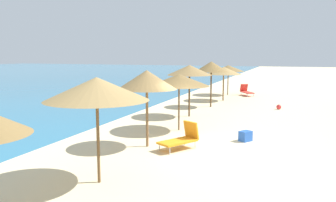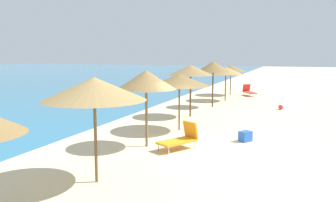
% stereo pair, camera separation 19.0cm
% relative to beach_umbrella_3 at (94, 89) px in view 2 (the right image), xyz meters
% --- Properties ---
extents(ground_plane, '(160.00, 160.00, 0.00)m').
position_rel_beach_umbrella_3_xyz_m(ground_plane, '(4.36, -1.74, -2.48)').
color(ground_plane, beige).
extents(beach_umbrella_3, '(2.69, 2.69, 2.78)m').
position_rel_beach_umbrella_3_xyz_m(beach_umbrella_3, '(0.00, 0.00, 0.00)').
color(beach_umbrella_3, brown).
rests_on(beach_umbrella_3, ground_plane).
extents(beach_umbrella_4, '(2.14, 2.14, 2.79)m').
position_rel_beach_umbrella_3_xyz_m(beach_umbrella_4, '(3.73, 0.22, -0.04)').
color(beach_umbrella_4, brown).
rests_on(beach_umbrella_4, ground_plane).
extents(beach_umbrella_5, '(2.67, 2.67, 2.48)m').
position_rel_beach_umbrella_3_xyz_m(beach_umbrella_5, '(6.73, -0.01, -0.26)').
color(beach_umbrella_5, brown).
rests_on(beach_umbrella_5, ground_plane).
extents(beach_umbrella_6, '(2.39, 2.39, 2.76)m').
position_rel_beach_umbrella_3_xyz_m(beach_umbrella_6, '(10.15, 0.52, 0.01)').
color(beach_umbrella_6, brown).
rests_on(beach_umbrella_6, ground_plane).
extents(beach_umbrella_7, '(2.11, 2.11, 2.87)m').
position_rel_beach_umbrella_3_xyz_m(beach_umbrella_7, '(13.85, 0.19, 0.06)').
color(beach_umbrella_7, brown).
rests_on(beach_umbrella_7, ground_plane).
extents(beach_umbrella_8, '(2.49, 2.49, 2.41)m').
position_rel_beach_umbrella_3_xyz_m(beach_umbrella_8, '(17.08, 0.03, -0.34)').
color(beach_umbrella_8, brown).
rests_on(beach_umbrella_8, ground_plane).
extents(beach_umbrella_9, '(2.53, 2.53, 2.41)m').
position_rel_beach_umbrella_3_xyz_m(beach_umbrella_9, '(20.57, 0.33, -0.32)').
color(beach_umbrella_9, brown).
rests_on(beach_umbrella_9, ground_plane).
extents(lounge_chair_0, '(1.66, 1.31, 0.89)m').
position_rel_beach_umbrella_3_xyz_m(lounge_chair_0, '(20.61, -1.16, -2.12)').
color(lounge_chair_0, red).
rests_on(lounge_chair_0, ground_plane).
extents(lounge_chair_1, '(1.59, 1.29, 0.94)m').
position_rel_beach_umbrella_3_xyz_m(lounge_chair_1, '(3.85, -1.05, -2.10)').
color(lounge_chair_1, orange).
rests_on(lounge_chair_1, ground_plane).
extents(beach_ball, '(0.30, 0.30, 0.30)m').
position_rel_beach_umbrella_3_xyz_m(beach_ball, '(14.28, -3.92, -2.33)').
color(beach_ball, red).
rests_on(beach_ball, ground_plane).
extents(cooler_box, '(0.57, 0.53, 0.40)m').
position_rel_beach_umbrella_3_xyz_m(cooler_box, '(5.73, -3.05, -2.28)').
color(cooler_box, blue).
rests_on(cooler_box, ground_plane).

